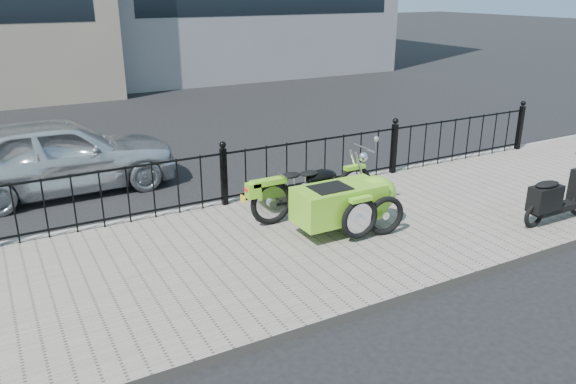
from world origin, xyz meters
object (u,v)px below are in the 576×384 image
scooter (555,199)px  sedan_car (59,155)px  spare_tire (385,216)px  motorcycle_sidecar (343,197)px

scooter → sedan_car: bearing=139.4°
spare_tire → sedan_car: (-3.76, 4.52, 0.27)m
spare_tire → sedan_car: size_ratio=0.15×
motorcycle_sidecar → spare_tire: size_ratio=3.86×
scooter → spare_tire: (-2.53, 0.86, -0.08)m
spare_tire → scooter: bearing=-18.8°
motorcycle_sidecar → spare_tire: bearing=-54.3°
motorcycle_sidecar → sedan_car: bearing=130.2°
scooter → spare_tire: 2.67m
scooter → spare_tire: scooter is taller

